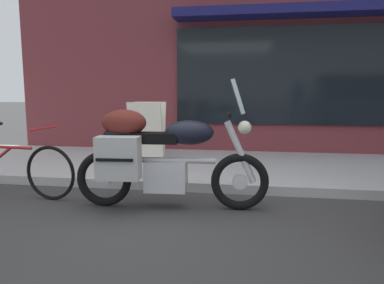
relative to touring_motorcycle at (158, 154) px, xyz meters
The scene contains 4 objects.
ground_plane 0.75m from the touring_motorcycle, 54.13° to the right, with size 80.00×80.00×0.00m, color #393939.
touring_motorcycle is the anchor object (origin of this frame).
parked_bicycle 1.87m from the touring_motorcycle, behind, with size 1.71×0.48×0.91m.
sandwich_board_sign 2.10m from the touring_motorcycle, 109.20° to the left, with size 0.55×0.42×0.97m.
Camera 1 is at (0.67, -3.23, 1.24)m, focal length 33.17 mm.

